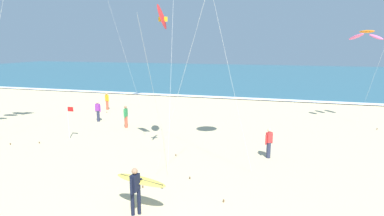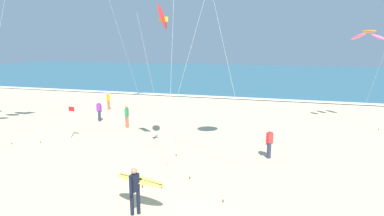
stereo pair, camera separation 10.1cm
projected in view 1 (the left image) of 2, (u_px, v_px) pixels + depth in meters
The scene contains 10 objects.
ocean_water at pixel (265, 74), 61.89m from camera, with size 160.00×60.00×0.08m, color #2D6075.
shoreline_foam at pixel (250, 99), 33.88m from camera, with size 160.00×1.24×0.01m, color white.
surfer_trailing at pixel (138, 185), 10.83m from camera, with size 2.02×1.04×1.71m.
kite_delta_scarlet_near at pixel (163, 17), 16.07m from camera, with size 1.16×5.38×7.87m.
kite_arc_amber_low at pixel (366, 35), 22.00m from camera, with size 2.61×2.53×6.81m.
bystander_yellow_top at pixel (107, 101), 28.32m from camera, with size 0.46×0.30×1.59m.
bystander_red_top at pixel (269, 143), 16.18m from camera, with size 0.36×0.39×1.59m.
bystander_purple_top at pixel (98, 111), 23.97m from camera, with size 0.50×0.22×1.59m.
bystander_green_top at pixel (126, 117), 22.12m from camera, with size 0.22×0.50×1.59m.
lifeguard_flag at pixel (69, 119), 19.45m from camera, with size 0.45×0.05×2.10m.
Camera 1 is at (3.11, -6.35, 5.78)m, focal length 29.30 mm.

